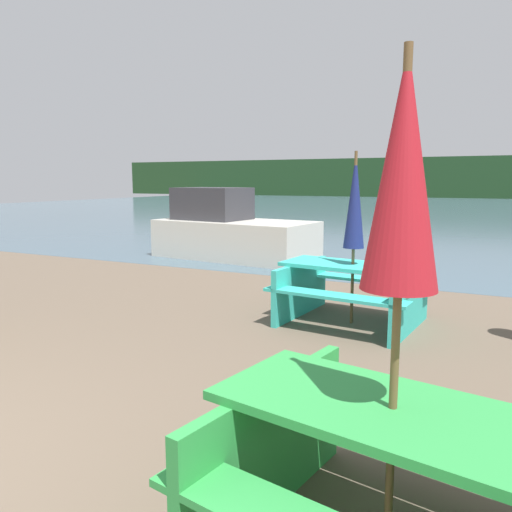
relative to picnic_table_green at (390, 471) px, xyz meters
The scene contains 7 objects.
water 31.16m from the picnic_table_green, 95.55° to the left, with size 60.00×50.00×0.00m.
far_treeline 51.12m from the picnic_table_green, 93.38° to the left, with size 80.00×1.60×4.00m.
picnic_table_green is the anchor object (origin of this frame).
picnic_table_teal 3.87m from the picnic_table_green, 107.47° to the left, with size 1.80×1.55×0.72m.
umbrella_navy 4.00m from the picnic_table_green, 107.47° to the left, with size 0.25×0.25×2.04m.
umbrella_crimson 1.28m from the picnic_table_green, ahead, with size 0.32×0.32×2.23m.
boat 9.13m from the picnic_table_green, 123.16° to the left, with size 3.66×2.04×1.55m.
Camera 1 is at (3.37, -0.86, 1.71)m, focal length 35.00 mm.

